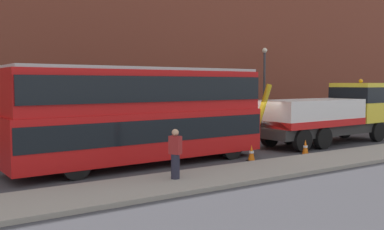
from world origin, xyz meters
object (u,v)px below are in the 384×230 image
recovery_tow_truck (332,112)px  pedestrian_onlooker (175,155)px  street_lamp (264,82)px  traffic_cone_near_bus (251,153)px  traffic_cone_midway (305,148)px  double_decker_bus (143,112)px

recovery_tow_truck → pedestrian_onlooker: 13.02m
recovery_tow_truck → street_lamp: size_ratio=1.75×
traffic_cone_near_bus → street_lamp: street_lamp is taller
traffic_cone_near_bus → traffic_cone_midway: same height
double_decker_bus → recovery_tow_truck: bearing=-2.0°
recovery_tow_truck → pedestrian_onlooker: recovery_tow_truck is taller
pedestrian_onlooker → traffic_cone_near_bus: pedestrian_onlooker is taller
recovery_tow_truck → traffic_cone_near_bus: size_ratio=14.15×
traffic_cone_midway → street_lamp: street_lamp is taller
pedestrian_onlooker → street_lamp: bearing=9.1°
traffic_cone_midway → street_lamp: bearing=59.6°
recovery_tow_truck → traffic_cone_midway: size_ratio=14.15×
traffic_cone_near_bus → double_decker_bus: bearing=158.1°
recovery_tow_truck → pedestrian_onlooker: (-12.50, -3.55, -0.77)m
pedestrian_onlooker → traffic_cone_midway: bearing=-16.3°
double_decker_bus → traffic_cone_midway: bearing=-16.0°
traffic_cone_near_bus → recovery_tow_truck: bearing=13.3°
double_decker_bus → street_lamp: 13.81m
recovery_tow_truck → double_decker_bus: size_ratio=0.92×
traffic_cone_midway → recovery_tow_truck: bearing=24.3°
double_decker_bus → traffic_cone_midway: (7.66, -1.91, -1.89)m
pedestrian_onlooker → traffic_cone_near_bus: 5.32m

